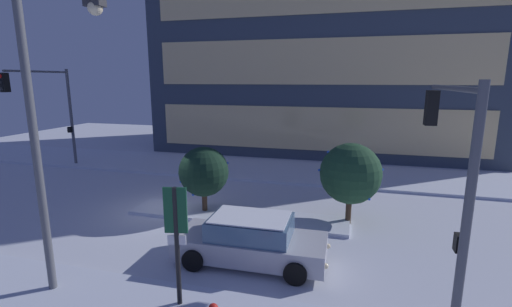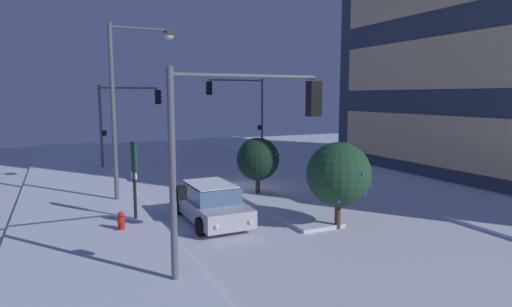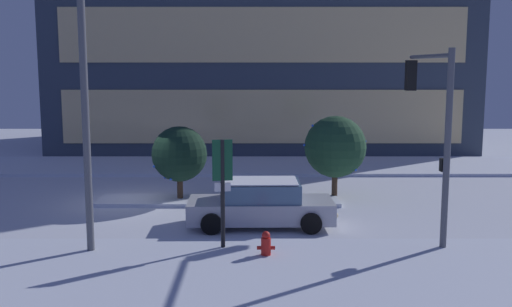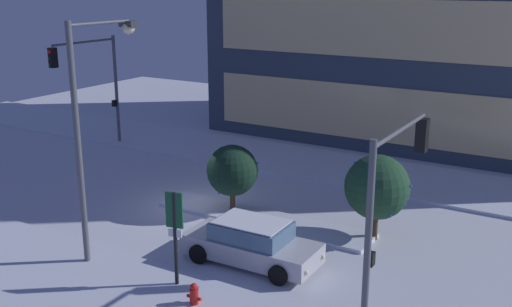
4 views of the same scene
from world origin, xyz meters
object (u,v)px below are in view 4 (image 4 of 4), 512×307
Objects in this scene: traffic_light_corner_far_left at (92,74)px; parking_info_sign at (175,228)px; street_lamp_arched at (93,108)px; car_near at (251,243)px; decorated_tree_median at (377,187)px; traffic_light_corner_near_right at (394,187)px; fire_hydrant at (194,296)px; decorated_tree_left_of_median at (232,171)px.

traffic_light_corner_far_left is 17.20m from parking_info_sign.
street_lamp_arched is at bearing 46.10° from traffic_light_corner_far_left.
street_lamp_arched is (-4.63, -2.17, 4.48)m from car_near.
street_lamp_arched is 2.50× the size of decorated_tree_median.
traffic_light_corner_near_right is 6.59m from parking_info_sign.
traffic_light_corner_near_right is 6.49m from fire_hydrant.
street_lamp_arched is 6.75m from decorated_tree_left_of_median.
traffic_light_corner_near_right is at bearing -66.15° from decorated_tree_median.
fire_hydrant is (-4.89, -2.48, -3.47)m from traffic_light_corner_near_right.
car_near is 16.91m from traffic_light_corner_far_left.
fire_hydrant is 0.27× the size of decorated_tree_left_of_median.
decorated_tree_median is at bearing 52.90° from car_near.
fire_hydrant is 2.12m from parking_info_sign.
car_near is 4.71m from decorated_tree_left_of_median.
traffic_light_corner_near_right is at bearing -11.11° from car_near.
decorated_tree_left_of_median is (11.71, -4.08, -2.46)m from traffic_light_corner_far_left.
decorated_tree_left_of_median is at bearing 5.77° from parking_info_sign.
car_near is 3.39m from fire_hydrant.
decorated_tree_left_of_median is (1.62, 5.62, -3.37)m from street_lamp_arched.
fire_hydrant is 0.25× the size of parking_info_sign.
fire_hydrant is at bearing 53.68° from traffic_light_corner_far_left.
traffic_light_corner_near_right reaches higher than car_near.
decorated_tree_left_of_median is (-3.12, 6.82, 1.44)m from fire_hydrant.
car_near is 6.02× the size of fire_hydrant.
decorated_tree_median is (17.59, -3.59, -2.25)m from traffic_light_corner_far_left.
traffic_light_corner_near_right is 7.09× the size of fire_hydrant.
decorated_tree_left_of_median is (-1.95, 6.13, -0.19)m from parking_info_sign.
car_near is at bearing -126.05° from decorated_tree_median.
traffic_light_corner_far_left is 2.17× the size of decorated_tree_left_of_median.
street_lamp_arched reaches higher than fire_hydrant.
street_lamp_arched reaches higher than traffic_light_corner_near_right.
car_near is at bearing 91.95° from fire_hydrant.
traffic_light_corner_far_left is at bearing 160.77° from decorated_tree_left_of_median.
decorated_tree_median is at bearing 4.81° from decorated_tree_left_of_median.
street_lamp_arched is 2.56× the size of parking_info_sign.
traffic_light_corner_far_left reaches higher than car_near.
traffic_light_corner_far_left is 18.09m from decorated_tree_median.
street_lamp_arched is at bearing -155.91° from car_near.
traffic_light_corner_far_left is 1.94× the size of decorated_tree_median.
parking_info_sign is at bearing 106.46° from traffic_light_corner_near_right.
street_lamp_arched is at bearing 165.86° from fire_hydrant.
traffic_light_corner_far_left is at bearing 151.84° from car_near.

